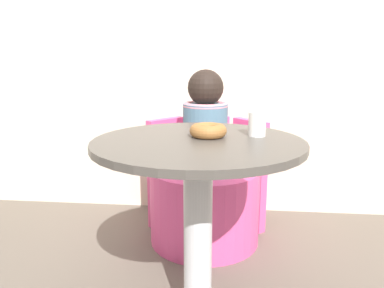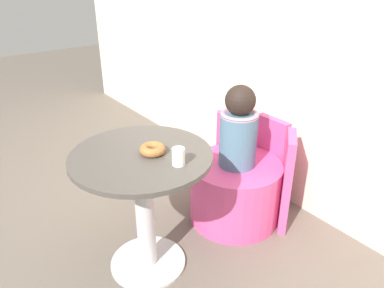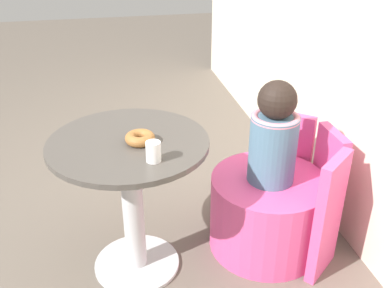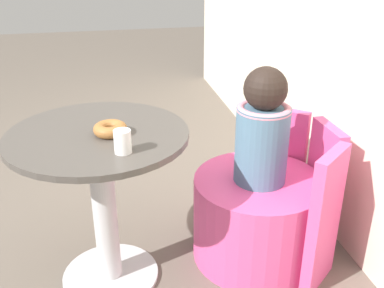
% 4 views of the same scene
% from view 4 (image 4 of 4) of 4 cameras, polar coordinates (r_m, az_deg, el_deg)
% --- Properties ---
extents(ground_plane, '(12.00, 12.00, 0.00)m').
position_cam_4_polar(ground_plane, '(2.14, -9.10, -16.46)').
color(ground_plane, '#665B51').
extents(round_table, '(0.72, 0.72, 0.71)m').
position_cam_4_polar(round_table, '(1.87, -11.37, -4.60)').
color(round_table, silver).
rests_on(round_table, ground_plane).
extents(tub_chair, '(0.59, 0.59, 0.41)m').
position_cam_4_polar(tub_chair, '(2.15, 8.16, -9.25)').
color(tub_chair, '#E54C8C').
rests_on(tub_chair, ground_plane).
extents(booth_backrest, '(0.69, 0.25, 0.64)m').
position_cam_4_polar(booth_backrest, '(2.18, 14.41, -5.79)').
color(booth_backrest, '#E54C8C').
rests_on(booth_backrest, ground_plane).
extents(child_figure, '(0.23, 0.23, 0.52)m').
position_cam_4_polar(child_figure, '(1.94, 8.95, 1.80)').
color(child_figure, slate).
rests_on(child_figure, tub_chair).
extents(donut, '(0.13, 0.13, 0.05)m').
position_cam_4_polar(donut, '(1.74, -10.34, 1.89)').
color(donut, '#9E6633').
rests_on(donut, round_table).
extents(cup, '(0.06, 0.06, 0.08)m').
position_cam_4_polar(cup, '(1.58, -8.80, 0.32)').
color(cup, white).
rests_on(cup, round_table).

